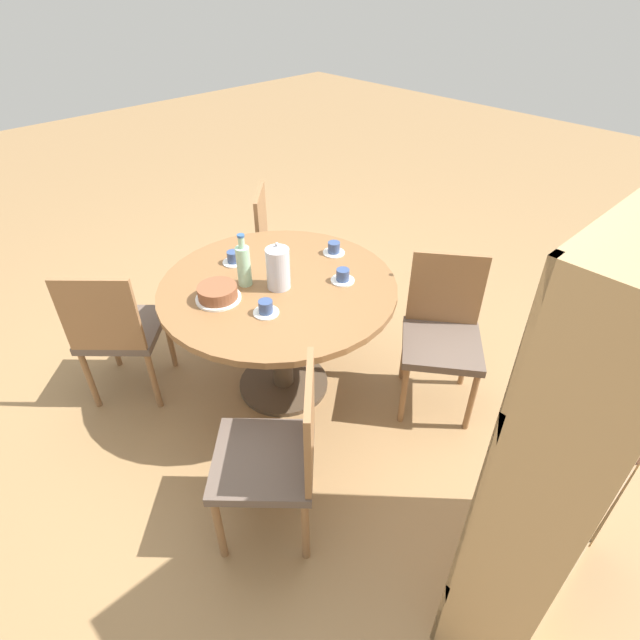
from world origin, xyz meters
TOP-DOWN VIEW (x-y plane):
  - ground_plane at (0.00, 0.00)m, footprint 14.00×14.00m
  - dining_table at (0.00, 0.00)m, footprint 1.26×1.26m
  - chair_a at (0.68, -0.58)m, footprint 0.59×0.59m
  - chair_b at (0.59, 0.67)m, footprint 0.59×0.59m
  - chair_c at (-0.59, 0.67)m, footprint 0.59×0.59m
  - chair_d at (-0.59, -0.67)m, footprint 0.59×0.59m
  - bookshelf at (0.08, 1.58)m, footprint 0.85×0.28m
  - coffee_pot at (0.01, 0.02)m, footprint 0.12×0.12m
  - water_bottle at (0.12, -0.12)m, footprint 0.07×0.07m
  - cake_main at (0.31, -0.10)m, footprint 0.23×0.23m
  - cup_a at (0.21, 0.16)m, footprint 0.13×0.13m
  - cup_b at (-0.45, -0.03)m, footprint 0.13×0.13m
  - cup_c at (-0.27, 0.22)m, footprint 0.13×0.13m
  - cup_d at (0.03, -0.34)m, footprint 0.13×0.13m

SIDE VIEW (x-z plane):
  - ground_plane at x=0.00m, z-range 0.00..0.00m
  - chair_a at x=0.68m, z-range 0.03..0.91m
  - chair_b at x=0.59m, z-range 0.03..0.91m
  - chair_c at x=-0.59m, z-range 0.03..0.91m
  - chair_d at x=-0.59m, z-range 0.03..0.91m
  - dining_table at x=0.00m, z-range 0.22..0.95m
  - cup_a at x=0.21m, z-range 0.72..0.79m
  - cup_b at x=-0.45m, z-range 0.72..0.79m
  - cup_c at x=-0.27m, z-range 0.72..0.79m
  - cup_d at x=0.03m, z-range 0.72..0.79m
  - cake_main at x=0.31m, z-range 0.73..0.81m
  - bookshelf at x=0.08m, z-range -0.04..1.65m
  - water_bottle at x=0.12m, z-range 0.70..0.99m
  - coffee_pot at x=0.01m, z-range 0.72..0.98m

